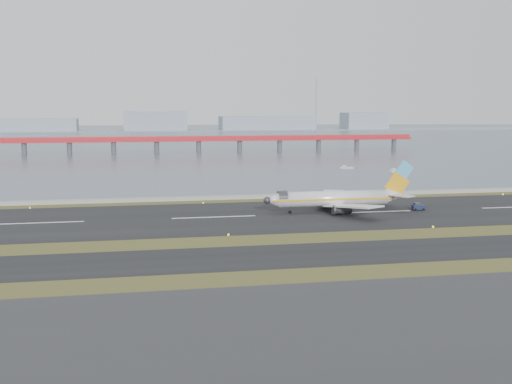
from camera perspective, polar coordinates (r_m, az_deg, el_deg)
ground at (r=123.79m, az=-1.94°, el=-4.60°), size 1000.00×1000.00×0.00m
apron_strip at (r=72.14m, az=5.32°, el=-13.57°), size 1000.00×50.00×0.10m
taxiway_strip at (r=112.24m, az=-0.95°, el=-5.84°), size 1000.00×18.00×0.10m
runway_strip at (r=152.94m, az=-3.75°, el=-2.26°), size 1000.00×45.00×0.10m
seawall at (r=182.30m, az=-4.98°, el=-0.55°), size 1000.00×2.50×1.00m
bay_water at (r=580.38m, az=-9.30°, el=4.85°), size 1400.00×800.00×1.30m
red_pier at (r=372.04m, az=-5.12°, el=4.60°), size 260.00×5.00×10.20m
far_shoreline at (r=740.48m, az=-8.68°, el=5.88°), size 1400.00×80.00×60.50m
airliner at (r=161.26m, az=7.36°, el=-0.57°), size 38.52×32.89×12.80m
pushback_tug at (r=168.03m, az=14.21°, el=-1.28°), size 3.21×2.02×1.99m
workboat_near at (r=266.42m, az=12.29°, el=1.86°), size 7.17×4.46×1.66m
workboat_far at (r=277.75m, az=8.07°, el=2.17°), size 6.31×4.16×1.47m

